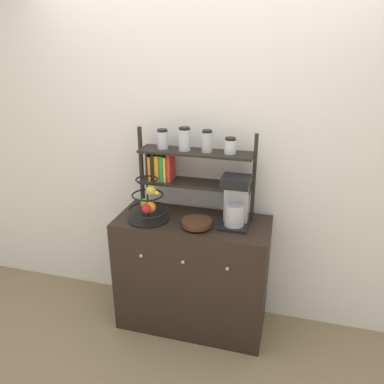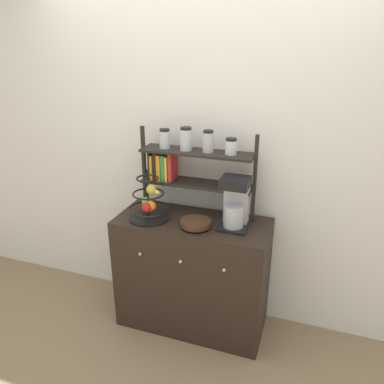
{
  "view_description": "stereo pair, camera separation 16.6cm",
  "coord_description": "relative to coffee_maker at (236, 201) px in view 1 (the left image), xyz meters",
  "views": [
    {
      "loc": [
        0.63,
        -2.08,
        2.06
      ],
      "look_at": [
        -0.0,
        0.24,
        1.11
      ],
      "focal_mm": 35.0,
      "sensor_mm": 36.0,
      "label": 1
    },
    {
      "loc": [
        0.79,
        -2.03,
        2.06
      ],
      "look_at": [
        -0.0,
        0.24,
        1.11
      ],
      "focal_mm": 35.0,
      "sensor_mm": 36.0,
      "label": 2
    }
  ],
  "objects": [
    {
      "name": "ground_plane",
      "position": [
        -0.3,
        -0.26,
        -1.07
      ],
      "size": [
        12.0,
        12.0,
        0.0
      ],
      "primitive_type": "plane",
      "color": "#847051"
    },
    {
      "name": "wall_back",
      "position": [
        -0.3,
        0.26,
        0.23
      ],
      "size": [
        7.0,
        0.05,
        2.6
      ],
      "primitive_type": "cube",
      "color": "silver",
      "rests_on": "ground_plane"
    },
    {
      "name": "sideboard",
      "position": [
        -0.3,
        -0.02,
        -0.62
      ],
      "size": [
        1.1,
        0.5,
        0.89
      ],
      "color": "black",
      "rests_on": "ground_plane"
    },
    {
      "name": "wooden_bowl",
      "position": [
        -0.24,
        -0.11,
        -0.15
      ],
      "size": [
        0.21,
        0.21,
        0.05
      ],
      "color": "#422819",
      "rests_on": "sideboard"
    },
    {
      "name": "shelf_hutch",
      "position": [
        -0.4,
        0.1,
        0.22
      ],
      "size": [
        0.85,
        0.2,
        0.64
      ],
      "color": "black",
      "rests_on": "sideboard"
    },
    {
      "name": "coffee_maker",
      "position": [
        0.0,
        0.0,
        0.0
      ],
      "size": [
        0.2,
        0.22,
        0.36
      ],
      "color": "black",
      "rests_on": "sideboard"
    },
    {
      "name": "fruit_stand",
      "position": [
        -0.6,
        -0.09,
        -0.06
      ],
      "size": [
        0.29,
        0.29,
        0.37
      ],
      "color": "black",
      "rests_on": "sideboard"
    }
  ]
}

